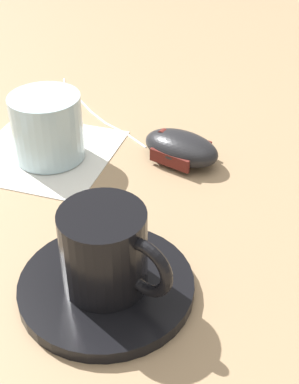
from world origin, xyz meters
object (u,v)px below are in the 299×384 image
object	(u,v)px
saucer	(106,286)
computer_mouse	(181,148)
drinking_glass	(47,127)
coffee_cup	(107,251)

from	to	relation	value
saucer	computer_mouse	bearing A→B (deg)	179.14
saucer	drinking_glass	bearing A→B (deg)	-141.15
saucer	drinking_glass	size ratio (longest dim) A/B	1.85
coffee_cup	drinking_glass	distance (m)	0.24
coffee_cup	drinking_glass	xyz separation A→B (m)	(-0.18, -0.15, -0.01)
drinking_glass	computer_mouse	bearing A→B (deg)	106.27
computer_mouse	drinking_glass	xyz separation A→B (m)	(0.04, -0.15, 0.02)
saucer	coffee_cup	xyz separation A→B (m)	(0.00, 0.00, 0.04)
coffee_cup	computer_mouse	size ratio (longest dim) A/B	0.96
computer_mouse	saucer	bearing A→B (deg)	-0.86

